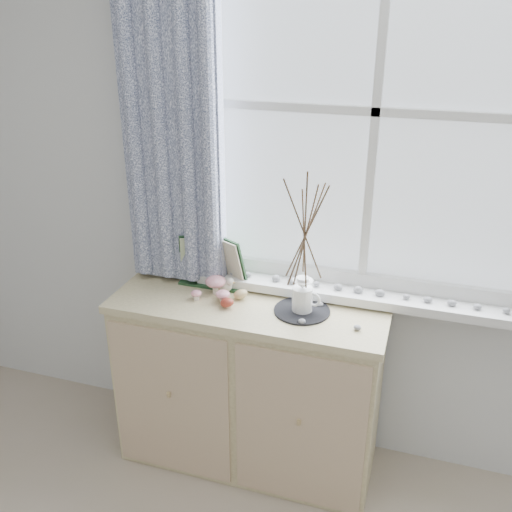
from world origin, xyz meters
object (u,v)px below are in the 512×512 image
at_px(botanical_book, 210,263).
at_px(toadstool_cluster, 215,286).
at_px(twig_pitcher, 305,230).
at_px(sideboard, 249,384).

distance_m(botanical_book, toadstool_cluster, 0.11).
bearing_deg(botanical_book, twig_pitcher, -10.92).
height_order(botanical_book, toadstool_cluster, botanical_book).
bearing_deg(sideboard, botanical_book, 156.61).
distance_m(toadstool_cluster, twig_pitcher, 0.51).
bearing_deg(toadstool_cluster, botanical_book, 124.53).
height_order(sideboard, twig_pitcher, twig_pitcher).
xyz_separation_m(sideboard, botanical_book, (-0.21, 0.09, 0.55)).
relative_size(sideboard, toadstool_cluster, 6.85).
bearing_deg(toadstool_cluster, twig_pitcher, -2.34).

